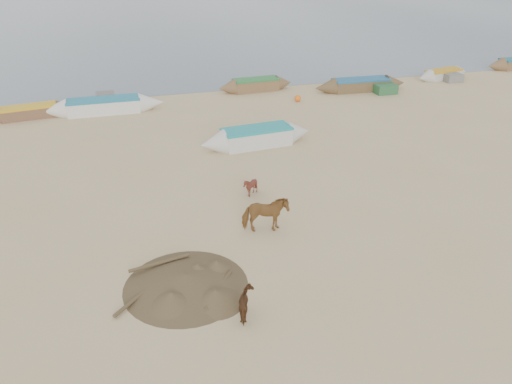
% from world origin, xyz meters
% --- Properties ---
extents(ground, '(140.00, 140.00, 0.00)m').
position_xyz_m(ground, '(0.00, 0.00, 0.00)').
color(ground, tan).
rests_on(ground, ground).
extents(sea, '(160.00, 160.00, 0.00)m').
position_xyz_m(sea, '(0.00, 82.00, 0.01)').
color(sea, slate).
rests_on(sea, ground).
extents(cow_adult, '(1.80, 1.03, 1.44)m').
position_xyz_m(cow_adult, '(-0.03, 2.67, 0.72)').
color(cow_adult, brown).
rests_on(cow_adult, ground).
extents(calf_front, '(0.79, 0.70, 0.85)m').
position_xyz_m(calf_front, '(0.22, 5.65, 0.43)').
color(calf_front, '#56241B').
rests_on(calf_front, ground).
extents(calf_right, '(0.85, 0.95, 0.85)m').
position_xyz_m(calf_right, '(-1.86, -1.70, 0.42)').
color(calf_right, '#4D2E18').
rests_on(calf_right, ground).
extents(near_canoe, '(6.24, 1.95, 0.99)m').
position_xyz_m(near_canoe, '(2.06, 11.11, 0.49)').
color(near_canoe, silver).
rests_on(near_canoe, ground).
extents(debris_pile, '(4.58, 4.58, 0.45)m').
position_xyz_m(debris_pile, '(-3.39, 0.19, 0.23)').
color(debris_pile, brown).
rests_on(debris_pile, ground).
extents(waterline_canoes, '(62.85, 4.29, 0.94)m').
position_xyz_m(waterline_canoes, '(0.08, 20.24, 0.43)').
color(waterline_canoes, brown).
rests_on(waterline_canoes, ground).
extents(beach_clutter, '(43.82, 4.58, 0.64)m').
position_xyz_m(beach_clutter, '(3.07, 19.50, 0.30)').
color(beach_clutter, '#306A45').
rests_on(beach_clutter, ground).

